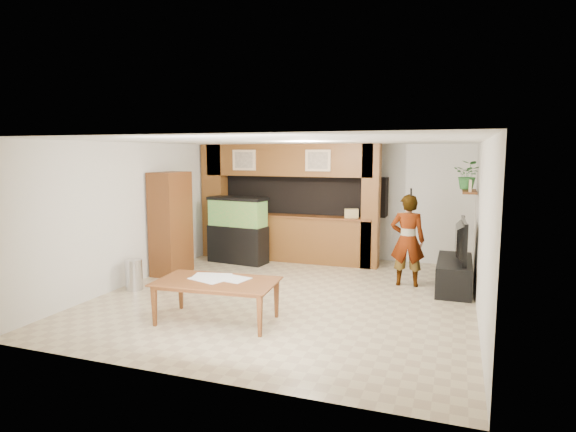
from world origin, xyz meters
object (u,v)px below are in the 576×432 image
at_px(television, 456,240).
at_px(dining_table, 216,302).
at_px(aquarium, 238,231).
at_px(person, 408,240).
at_px(pantry_cabinet, 171,223).

bearing_deg(television, dining_table, 130.59).
bearing_deg(television, aquarium, 79.91).
relative_size(aquarium, dining_table, 0.84).
distance_m(television, person, 0.83).
height_order(television, dining_table, television).
relative_size(pantry_cabinet, television, 1.61).
distance_m(aquarium, person, 3.77).
xyz_separation_m(pantry_cabinet, person, (4.53, 0.67, -0.18)).
bearing_deg(dining_table, pantry_cabinet, 129.67).
relative_size(pantry_cabinet, dining_table, 1.19).
xyz_separation_m(aquarium, dining_table, (1.35, -3.57, -0.41)).
height_order(pantry_cabinet, television, pantry_cabinet).
height_order(aquarium, dining_table, aquarium).
relative_size(person, dining_table, 0.98).
bearing_deg(aquarium, television, -0.92).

